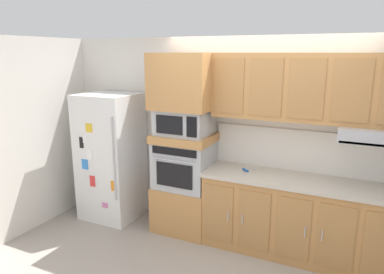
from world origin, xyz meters
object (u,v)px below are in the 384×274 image
Objects in this scene: refrigerator at (111,156)px; microwave at (184,122)px; built_in_oven at (185,164)px; screwdriver at (246,170)px.

microwave is at bearing 3.46° from refrigerator.
microwave is (1.12, 0.07, 0.58)m from refrigerator.
built_in_oven reaches higher than screwdriver.
microwave is (0.00, -0.00, 0.56)m from built_in_oven.
microwave is at bearing -0.77° from built_in_oven.
screwdriver is (0.81, 0.02, 0.03)m from built_in_oven.
refrigerator is 1.93m from screwdriver.
screwdriver is at bearing 1.38° from built_in_oven.
refrigerator is 2.51× the size of built_in_oven.
screwdriver is (0.81, 0.02, -0.53)m from microwave.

